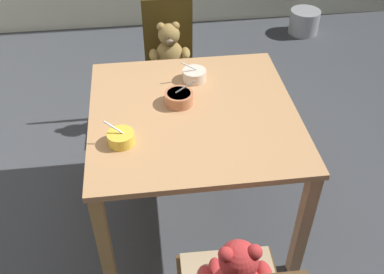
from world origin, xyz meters
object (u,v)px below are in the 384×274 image
Objects in this scene: teddy_chair_far_center at (170,59)px; metal_pail at (304,22)px; porridge_bowl_terracotta_center at (179,98)px; porridge_bowl_cream_far_center at (194,75)px; porridge_bowl_yellow_near_left at (121,138)px; dining_table at (193,127)px.

teddy_chair_far_center reaches higher than metal_pail.
metal_pail is at bearing 132.60° from teddy_chair_far_center.
teddy_chair_far_center is at bearing 88.76° from porridge_bowl_terracotta_center.
porridge_bowl_cream_far_center is 0.47× the size of metal_pail.
teddy_chair_far_center reaches higher than porridge_bowl_cream_far_center.
teddy_chair_far_center is 6.94× the size of porridge_bowl_yellow_near_left.
dining_table is 3.56× the size of metal_pail.
teddy_chair_far_center is 0.65m from porridge_bowl_cream_far_center.
teddy_chair_far_center reaches higher than porridge_bowl_yellow_near_left.
metal_pail is (1.38, 2.15, -0.53)m from dining_table.
teddy_chair_far_center is at bearing 92.97° from dining_table.
dining_table is 7.85× the size of porridge_bowl_yellow_near_left.
porridge_bowl_yellow_near_left is at bearing -126.58° from metal_pail.
porridge_bowl_terracotta_center reaches higher than metal_pail.
teddy_chair_far_center is 6.69× the size of porridge_bowl_cream_far_center.
metal_pail is (1.45, 2.07, -0.67)m from porridge_bowl_terracotta_center.
metal_pail is (1.43, 1.27, -0.43)m from teddy_chair_far_center.
porridge_bowl_cream_far_center reaches higher than porridge_bowl_yellow_near_left.
porridge_bowl_terracotta_center is 2.61m from metal_pail.
dining_table is 0.88m from teddy_chair_far_center.
porridge_bowl_terracotta_center is 1.19× the size of porridge_bowl_yellow_near_left.
porridge_bowl_cream_far_center is (0.09, -0.59, 0.24)m from teddy_chair_far_center.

